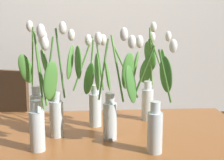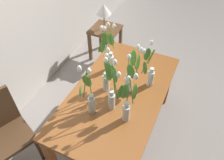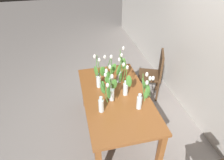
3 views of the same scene
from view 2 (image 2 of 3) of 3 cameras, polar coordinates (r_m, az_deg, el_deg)
ground_plane at (r=2.86m, az=1.32°, el=-13.23°), size 18.00×18.00×0.00m
dining_table at (r=2.33m, az=1.58°, el=-4.78°), size 1.60×0.90×0.74m
tulip_vase_0 at (r=1.98m, az=-5.84°, el=-4.66°), size 0.20×0.14×0.57m
tulip_vase_1 at (r=2.40m, az=-0.97°, el=7.51°), size 0.18×0.19×0.57m
tulip_vase_2 at (r=2.14m, az=-1.33°, el=1.06°), size 0.23×0.20×0.53m
tulip_vase_3 at (r=2.00m, az=0.35°, el=-3.75°), size 0.16×0.19×0.57m
tulip_vase_4 at (r=2.14m, az=4.78°, el=1.27°), size 0.24×0.14×0.54m
tulip_vase_5 at (r=2.25m, az=9.59°, el=2.07°), size 0.25×0.16×0.51m
tulip_vase_6 at (r=1.93m, az=3.98°, el=-6.53°), size 0.15×0.17×0.56m
dining_chair at (r=2.50m, az=-26.00°, el=-11.17°), size 0.52×0.52×0.93m
side_table at (r=3.63m, az=-1.76°, el=11.60°), size 0.44×0.44×0.55m
table_lamp at (r=3.44m, az=-2.13°, el=17.71°), size 0.22×0.22×0.40m
pillar_candle at (r=3.42m, az=-1.95°, el=12.38°), size 0.06×0.06×0.07m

